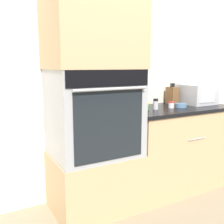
% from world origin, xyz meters
% --- Properties ---
extents(ground_plane, '(12.00, 12.00, 0.00)m').
position_xyz_m(ground_plane, '(0.00, 0.00, 0.00)').
color(ground_plane, gray).
extents(wall_back, '(8.00, 0.05, 2.50)m').
position_xyz_m(wall_back, '(0.00, 0.63, 1.25)').
color(wall_back, silver).
rests_on(wall_back, ground_plane).
extents(oven_cabinet_base, '(0.77, 0.60, 0.53)m').
position_xyz_m(oven_cabinet_base, '(-0.38, 0.30, 0.27)').
color(oven_cabinet_base, tan).
rests_on(oven_cabinet_base, ground_plane).
extents(wall_oven, '(0.74, 0.64, 0.76)m').
position_xyz_m(wall_oven, '(-0.38, 0.30, 0.91)').
color(wall_oven, '#9EA0A5').
rests_on(wall_oven, oven_cabinet_base).
extents(oven_cabinet_upper, '(0.77, 0.60, 0.87)m').
position_xyz_m(oven_cabinet_upper, '(-0.38, 0.30, 1.73)').
color(oven_cabinet_upper, tan).
rests_on(oven_cabinet_upper, wall_oven).
extents(counter_unit, '(1.19, 0.63, 0.89)m').
position_xyz_m(counter_unit, '(0.58, 0.30, 0.45)').
color(counter_unit, tan).
rests_on(counter_unit, ground_plane).
extents(microwave, '(0.35, 0.38, 0.22)m').
position_xyz_m(microwave, '(0.93, 0.37, 1.00)').
color(microwave, '#B2B5BA').
rests_on(microwave, counter_unit).
extents(knife_block, '(0.09, 0.13, 0.24)m').
position_xyz_m(knife_block, '(0.69, 0.49, 0.99)').
color(knife_block, brown).
rests_on(knife_block, counter_unit).
extents(bowl, '(0.12, 0.12, 0.04)m').
position_xyz_m(bowl, '(0.60, 0.25, 0.91)').
color(bowl, '#517599').
rests_on(bowl, counter_unit).
extents(condiment_jar_near, '(0.05, 0.05, 0.07)m').
position_xyz_m(condiment_jar_near, '(0.19, 0.30, 0.93)').
color(condiment_jar_near, '#427047').
rests_on(condiment_jar_near, counter_unit).
extents(condiment_jar_mid, '(0.06, 0.06, 0.07)m').
position_xyz_m(condiment_jar_mid, '(0.48, 0.26, 0.93)').
color(condiment_jar_mid, silver).
rests_on(condiment_jar_mid, counter_unit).
extents(condiment_jar_far, '(0.05, 0.05, 0.11)m').
position_xyz_m(condiment_jar_far, '(0.28, 0.27, 0.95)').
color(condiment_jar_far, silver).
rests_on(condiment_jar_far, counter_unit).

